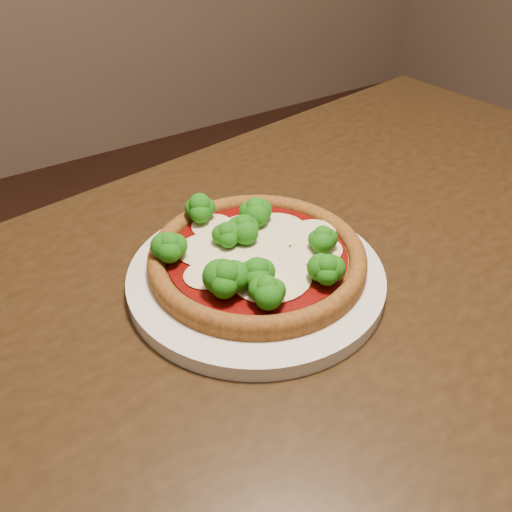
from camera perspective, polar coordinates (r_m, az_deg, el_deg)
dining_table at (r=0.70m, az=5.55°, el=-10.56°), size 1.42×0.97×0.75m
plate at (r=0.65m, az=-0.00°, el=-2.18°), size 0.29×0.29×0.02m
pizza at (r=0.64m, az=-0.19°, el=0.18°), size 0.25×0.25×0.06m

